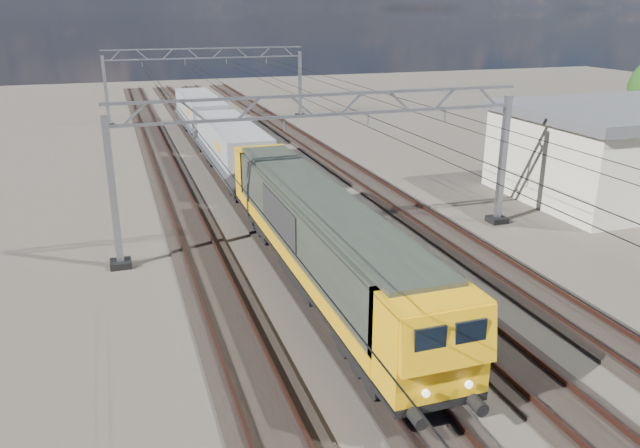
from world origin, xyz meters
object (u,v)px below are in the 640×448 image
object	(u,v)px
locomotive	(318,234)
hopper_wagon_mid	(201,113)
catenary_gantry_mid	(327,163)
catenary_gantry_far	(207,82)
hopper_wagon_lead	(233,147)

from	to	relation	value
locomotive	hopper_wagon_mid	world-z (taller)	locomotive
catenary_gantry_mid	locomotive	bearing A→B (deg)	-112.68
catenary_gantry_far	hopper_wagon_lead	distance (m)	23.24
catenary_gantry_mid	hopper_wagon_mid	xyz separation A→B (m)	(-2.00, 27.11, -1.67)
catenary_gantry_mid	locomotive	xyz separation A→B (m)	(-2.00, -4.79, -1.58)
catenary_gantry_far	locomotive	xyz separation A→B (m)	(-2.00, -40.79, -1.58)
catenary_gantry_mid	hopper_wagon_mid	bearing A→B (deg)	94.22
catenary_gantry_mid	catenary_gantry_far	distance (m)	36.00
catenary_gantry_mid	hopper_wagon_mid	distance (m)	27.23
catenary_gantry_far	hopper_wagon_lead	size ratio (longest dim) A/B	1.53
catenary_gantry_far	hopper_wagon_lead	xyz separation A→B (m)	(-2.00, -23.09, -1.67)
catenary_gantry_mid	hopper_wagon_lead	world-z (taller)	catenary_gantry_mid
hopper_wagon_mid	catenary_gantry_mid	bearing A→B (deg)	-85.78
hopper_wagon_lead	hopper_wagon_mid	distance (m)	14.20
locomotive	hopper_wagon_lead	size ratio (longest dim) A/B	1.62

